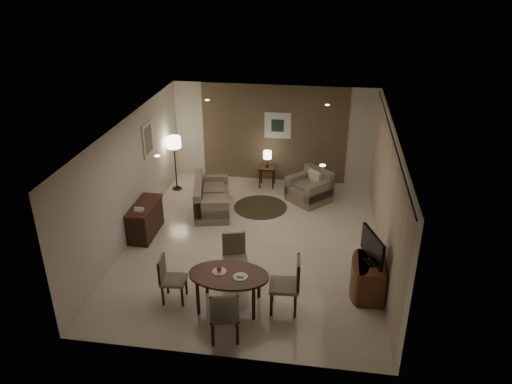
% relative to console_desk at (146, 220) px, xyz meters
% --- Properties ---
extents(room_shell, '(5.50, 7.00, 2.70)m').
position_rel_console_desk_xyz_m(room_shell, '(2.49, 0.40, 0.98)').
color(room_shell, beige).
rests_on(room_shell, ground).
extents(taupe_accent, '(3.96, 0.03, 2.70)m').
position_rel_console_desk_xyz_m(taupe_accent, '(2.49, 3.48, 0.98)').
color(taupe_accent, brown).
rests_on(taupe_accent, wall_back).
extents(curtain_wall, '(0.08, 6.70, 2.58)m').
position_rel_console_desk_xyz_m(curtain_wall, '(5.17, 0.00, 0.95)').
color(curtain_wall, beige).
rests_on(curtain_wall, wall_right).
extents(curtain_rod, '(0.03, 6.80, 0.03)m').
position_rel_console_desk_xyz_m(curtain_rod, '(5.17, 0.00, 2.27)').
color(curtain_rod, black).
rests_on(curtain_rod, wall_right).
extents(art_back_frame, '(0.72, 0.03, 0.72)m').
position_rel_console_desk_xyz_m(art_back_frame, '(2.59, 3.46, 1.23)').
color(art_back_frame, silver).
rests_on(art_back_frame, wall_back).
extents(art_back_canvas, '(0.34, 0.01, 0.34)m').
position_rel_console_desk_xyz_m(art_back_canvas, '(2.59, 3.44, 1.23)').
color(art_back_canvas, '#1A2F24').
rests_on(art_back_canvas, wall_back).
extents(art_left_frame, '(0.03, 0.60, 0.80)m').
position_rel_console_desk_xyz_m(art_left_frame, '(-0.23, 1.20, 1.48)').
color(art_left_frame, silver).
rests_on(art_left_frame, wall_left).
extents(art_left_canvas, '(0.01, 0.46, 0.64)m').
position_rel_console_desk_xyz_m(art_left_canvas, '(-0.21, 1.20, 1.48)').
color(art_left_canvas, gray).
rests_on(art_left_canvas, wall_left).
extents(downlight_nl, '(0.10, 0.10, 0.01)m').
position_rel_console_desk_xyz_m(downlight_nl, '(1.09, -1.80, 2.31)').
color(downlight_nl, white).
rests_on(downlight_nl, ceiling).
extents(downlight_nr, '(0.10, 0.10, 0.01)m').
position_rel_console_desk_xyz_m(downlight_nr, '(3.89, -1.80, 2.31)').
color(downlight_nr, white).
rests_on(downlight_nr, ceiling).
extents(downlight_fl, '(0.10, 0.10, 0.01)m').
position_rel_console_desk_xyz_m(downlight_fl, '(1.09, 1.80, 2.31)').
color(downlight_fl, white).
rests_on(downlight_fl, ceiling).
extents(downlight_fr, '(0.10, 0.10, 0.01)m').
position_rel_console_desk_xyz_m(downlight_fr, '(3.89, 1.80, 2.31)').
color(downlight_fr, white).
rests_on(downlight_fr, ceiling).
extents(console_desk, '(0.48, 1.20, 0.75)m').
position_rel_console_desk_xyz_m(console_desk, '(0.00, 0.00, 0.00)').
color(console_desk, '#4A2017').
rests_on(console_desk, floor).
extents(telephone, '(0.20, 0.14, 0.09)m').
position_rel_console_desk_xyz_m(telephone, '(0.00, -0.30, 0.43)').
color(telephone, white).
rests_on(telephone, console_desk).
extents(tv_cabinet, '(0.48, 0.90, 0.70)m').
position_rel_console_desk_xyz_m(tv_cabinet, '(4.89, -1.50, -0.03)').
color(tv_cabinet, brown).
rests_on(tv_cabinet, floor).
extents(flat_tv, '(0.36, 0.85, 0.60)m').
position_rel_console_desk_xyz_m(flat_tv, '(4.87, -1.50, 0.65)').
color(flat_tv, black).
rests_on(flat_tv, tv_cabinet).
extents(dining_table, '(1.44, 0.90, 0.68)m').
position_rel_console_desk_xyz_m(dining_table, '(2.37, -2.22, -0.04)').
color(dining_table, '#4A2017').
rests_on(dining_table, floor).
extents(chair_near, '(0.58, 0.58, 1.00)m').
position_rel_console_desk_xyz_m(chair_near, '(2.46, -3.04, 0.12)').
color(chair_near, gray).
rests_on(chair_near, floor).
extents(chair_far, '(0.59, 0.59, 0.97)m').
position_rel_console_desk_xyz_m(chair_far, '(2.34, -1.49, 0.11)').
color(chair_far, gray).
rests_on(chair_far, floor).
extents(chair_left, '(0.46, 0.46, 0.89)m').
position_rel_console_desk_xyz_m(chair_left, '(1.34, -2.21, 0.07)').
color(chair_left, gray).
rests_on(chair_left, floor).
extents(chair_right, '(0.54, 0.54, 1.05)m').
position_rel_console_desk_xyz_m(chair_right, '(3.35, -2.18, 0.15)').
color(chair_right, gray).
rests_on(chair_right, floor).
extents(plate_a, '(0.26, 0.26, 0.02)m').
position_rel_console_desk_xyz_m(plate_a, '(2.19, -2.17, 0.31)').
color(plate_a, white).
rests_on(plate_a, dining_table).
extents(plate_b, '(0.26, 0.26, 0.02)m').
position_rel_console_desk_xyz_m(plate_b, '(2.59, -2.27, 0.31)').
color(plate_b, white).
rests_on(plate_b, dining_table).
extents(fruit_apple, '(0.09, 0.09, 0.09)m').
position_rel_console_desk_xyz_m(fruit_apple, '(2.19, -2.17, 0.36)').
color(fruit_apple, '#9C3D11').
rests_on(fruit_apple, plate_a).
extents(napkin, '(0.12, 0.08, 0.03)m').
position_rel_console_desk_xyz_m(napkin, '(2.59, -2.27, 0.33)').
color(napkin, white).
rests_on(napkin, plate_b).
extents(round_rug, '(1.34, 1.34, 0.01)m').
position_rel_console_desk_xyz_m(round_rug, '(2.38, 1.70, -0.37)').
color(round_rug, '#393520').
rests_on(round_rug, floor).
extents(sofa, '(1.79, 1.16, 0.78)m').
position_rel_console_desk_xyz_m(sofa, '(1.21, 1.38, 0.01)').
color(sofa, gray).
rests_on(sofa, floor).
extents(armchair, '(1.27, 1.26, 0.82)m').
position_rel_console_desk_xyz_m(armchair, '(3.55, 2.24, 0.03)').
color(armchair, gray).
rests_on(armchair, floor).
extents(side_table, '(0.45, 0.45, 0.57)m').
position_rel_console_desk_xyz_m(side_table, '(2.38, 3.00, -0.09)').
color(side_table, black).
rests_on(side_table, floor).
extents(table_lamp, '(0.22, 0.22, 0.50)m').
position_rel_console_desk_xyz_m(table_lamp, '(2.38, 3.00, 0.44)').
color(table_lamp, '#FFEAC1').
rests_on(table_lamp, side_table).
extents(floor_lamp, '(0.38, 0.38, 1.49)m').
position_rel_console_desk_xyz_m(floor_lamp, '(-0.02, 2.44, 0.37)').
color(floor_lamp, '#FFE5B7').
rests_on(floor_lamp, floor).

